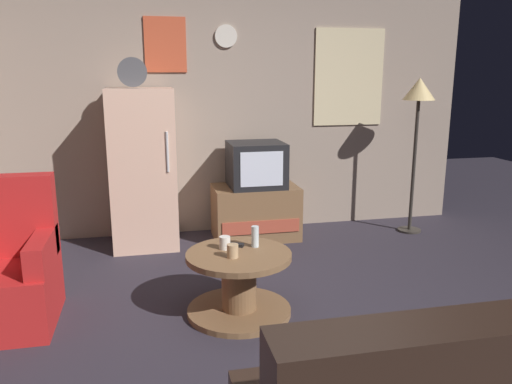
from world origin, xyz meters
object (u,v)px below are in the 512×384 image
object	(u,v)px
standing_lamp	(419,101)
wine_glass	(255,237)
coffee_table	(239,283)
remote_control	(233,245)
mug_ceramic_white	(225,243)
crt_tv	(256,165)
mug_ceramic_tan	(233,251)
armchair	(1,274)
tv_stand	(255,212)
fridge	(143,168)

from	to	relation	value
standing_lamp	wine_glass	size ratio (longest dim) A/B	10.60
coffee_table	remote_control	size ratio (longest dim) A/B	4.80
wine_glass	remote_control	world-z (taller)	wine_glass
mug_ceramic_white	crt_tv	bearing A→B (deg)	69.93
mug_ceramic_white	coffee_table	bearing A→B (deg)	-50.92
crt_tv	coffee_table	distance (m)	1.77
crt_tv	mug_ceramic_tan	size ratio (longest dim) A/B	6.00
coffee_table	crt_tv	bearing A→B (deg)	73.60
crt_tv	armchair	world-z (taller)	crt_tv
tv_stand	remote_control	xyz separation A→B (m)	(-0.48, -1.47, 0.19)
fridge	tv_stand	world-z (taller)	fridge
wine_glass	mug_ceramic_white	world-z (taller)	wine_glass
coffee_table	mug_ceramic_tan	world-z (taller)	mug_ceramic_tan
crt_tv	armchair	distance (m)	2.50
standing_lamp	coffee_table	bearing A→B (deg)	-145.03
remote_control	armchair	size ratio (longest dim) A/B	0.16
mug_ceramic_white	armchair	world-z (taller)	armchair
fridge	coffee_table	bearing A→B (deg)	-69.36
mug_ceramic_tan	armchair	distance (m)	1.54
wine_glass	remote_control	size ratio (longest dim) A/B	1.00
tv_stand	crt_tv	xyz separation A→B (m)	(0.01, -0.00, 0.49)
crt_tv	fridge	bearing A→B (deg)	179.09
wine_glass	standing_lamp	bearing A→B (deg)	34.91
mug_ceramic_tan	remote_control	size ratio (longest dim) A/B	0.60
fridge	mug_ceramic_tan	bearing A→B (deg)	-71.85
remote_control	tv_stand	bearing A→B (deg)	99.93
fridge	remote_control	distance (m)	1.63
crt_tv	mug_ceramic_white	bearing A→B (deg)	-110.07
fridge	crt_tv	size ratio (longest dim) A/B	3.28
mug_ceramic_tan	coffee_table	bearing A→B (deg)	54.36
tv_stand	mug_ceramic_tan	world-z (taller)	mug_ceramic_tan
tv_stand	standing_lamp	bearing A→B (deg)	-4.98
coffee_table	fridge	bearing A→B (deg)	110.64
tv_stand	wine_glass	bearing A→B (deg)	-102.39
crt_tv	mug_ceramic_tan	xyz separation A→B (m)	(-0.53, -1.69, -0.26)
tv_stand	standing_lamp	size ratio (longest dim) A/B	0.53
fridge	mug_ceramic_white	bearing A→B (deg)	-70.76
fridge	wine_glass	world-z (taller)	fridge
standing_lamp	mug_ceramic_tan	bearing A→B (deg)	-144.36
crt_tv	standing_lamp	bearing A→B (deg)	-4.97
standing_lamp	mug_ceramic_white	world-z (taller)	standing_lamp
armchair	tv_stand	bearing A→B (deg)	34.49
tv_stand	mug_ceramic_white	distance (m)	1.63
mug_ceramic_white	mug_ceramic_tan	world-z (taller)	same
coffee_table	mug_ceramic_tan	xyz separation A→B (m)	(-0.05, -0.08, 0.27)
crt_tv	tv_stand	bearing A→B (deg)	172.37
mug_ceramic_tan	remote_control	bearing A→B (deg)	79.21
tv_stand	wine_glass	world-z (taller)	wine_glass
standing_lamp	mug_ceramic_white	xyz separation A→B (m)	(-2.19, -1.38, -0.87)
standing_lamp	mug_ceramic_tan	size ratio (longest dim) A/B	17.67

